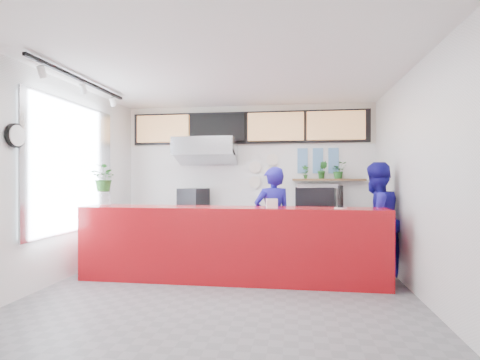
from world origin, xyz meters
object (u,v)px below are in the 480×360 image
Objects in this scene: panini_oven at (193,199)px; staff_right at (376,220)px; pepper_mill at (341,196)px; espresso_machine at (316,199)px; service_counter at (230,244)px; staff_center at (273,220)px.

panini_oven is 0.27× the size of staff_right.
pepper_mill is (2.64, -1.83, 0.16)m from panini_oven.
staff_right is 5.75× the size of pepper_mill.
pepper_mill is at bearing -73.25° from espresso_machine.
panini_oven is 3.22m from pepper_mill.
pepper_mill reaches higher than service_counter.
pepper_mill is at bearing 122.39° from staff_center.
pepper_mill is at bearing -13.13° from panini_oven.
staff_center reaches higher than pepper_mill.
panini_oven is 3.48m from staff_right.
pepper_mill reaches higher than panini_oven.
espresso_machine is 1.52m from staff_right.
staff_right is at bearing 14.08° from service_counter.
service_counter is 2.27m from staff_right.
service_counter is 2.63× the size of staff_center.
staff_center reaches higher than panini_oven.
espresso_machine reaches higher than service_counter.
pepper_mill is at bearing -1.22° from service_counter.
service_counter is 14.57× the size of pepper_mill.
panini_oven is 0.28× the size of staff_center.
espresso_machine is at bearing -88.67° from staff_right.
espresso_machine is at bearing 53.19° from service_counter.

